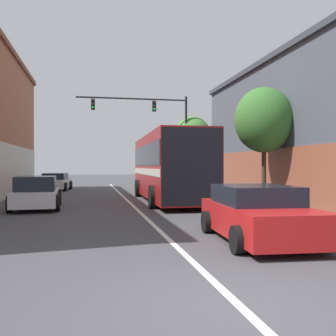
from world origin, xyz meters
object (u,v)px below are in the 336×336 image
bus (169,165)px  parked_car_left_mid (36,193)px  parked_car_left_near (56,182)px  street_tree_near (264,120)px  street_tree_far (193,137)px  hatchback_foreground (258,214)px  traffic_signal_gantry (156,122)px

bus → parked_car_left_mid: size_ratio=2.40×
parked_car_left_near → bus: bearing=-142.7°
street_tree_near → parked_car_left_near: bearing=131.9°
parked_car_left_mid → street_tree_near: street_tree_near is taller
parked_car_left_mid → street_tree_far: size_ratio=0.77×
bus → street_tree_far: street_tree_far is taller
hatchback_foreground → street_tree_far: bearing=-7.5°
street_tree_far → bus: bearing=-111.0°
parked_car_left_mid → traffic_signal_gantry: (7.13, 12.14, 4.54)m
traffic_signal_gantry → street_tree_near: size_ratio=1.48×
parked_car_left_near → traffic_signal_gantry: size_ratio=0.49×
hatchback_foreground → parked_car_left_near: (-6.54, 21.39, -0.02)m
bus → parked_car_left_mid: (-6.19, -2.29, -1.22)m
bus → parked_car_left_near: size_ratio=2.58×
parked_car_left_mid → street_tree_far: (10.26, 12.93, 3.46)m
bus → street_tree_near: (4.48, -1.64, 2.19)m
hatchback_foreground → street_tree_near: bearing=-22.6°
bus → parked_car_left_near: bearing=32.8°
hatchback_foreground → parked_car_left_near: size_ratio=1.04×
bus → street_tree_far: 11.61m
street_tree_near → traffic_signal_gantry: bearing=107.1°
street_tree_near → street_tree_far: 12.28m
bus → street_tree_far: size_ratio=1.86×
bus → parked_car_left_near: 12.44m
traffic_signal_gantry → street_tree_far: (3.12, 0.79, -1.08)m
street_tree_far → parked_car_left_mid: bearing=-128.4°
hatchback_foreground → street_tree_far: size_ratio=0.75×
street_tree_near → street_tree_far: size_ratio=0.99×
parked_car_left_mid → street_tree_far: 16.86m
hatchback_foreground → street_tree_far: street_tree_far is taller
parked_car_left_near → street_tree_near: (10.95, -12.20, 3.45)m
bus → hatchback_foreground: size_ratio=2.49×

